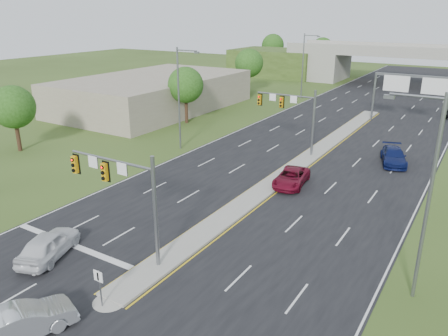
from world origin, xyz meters
TOP-DOWN VIEW (x-y plane):
  - ground at (0.00, 0.00)m, footprint 240.00×240.00m
  - road at (0.00, 35.00)m, footprint 24.00×160.00m
  - median at (0.00, 23.00)m, footprint 2.00×54.00m
  - median_nose at (0.00, -4.00)m, footprint 2.00×2.00m
  - lane_markings at (-0.60, 28.91)m, footprint 23.72×160.00m
  - signal_mast_near at (-2.26, -0.07)m, footprint 6.62×0.60m
  - signal_mast_far at (-2.26, 24.93)m, footprint 6.62×0.60m
  - keep_right_sign at (0.00, -4.53)m, footprint 0.60×0.13m
  - sign_gantry at (6.68, 44.92)m, footprint 11.58×0.44m
  - overpass at (0.00, 80.00)m, footprint 80.00×14.00m
  - lightpole_l_mid at (-13.30, 20.00)m, footprint 2.85×0.25m
  - lightpole_l_far at (-13.30, 55.00)m, footprint 2.85×0.25m
  - lightpole_r_near at (13.30, 5.00)m, footprint 2.85×0.25m
  - tree_l_near at (-20.00, 30.00)m, footprint 4.80×4.80m
  - tree_l_mid at (-24.00, 55.00)m, footprint 5.20×5.20m
  - tree_l_close at (-28.00, 10.00)m, footprint 4.60×4.60m
  - tree_back_a at (-38.00, 94.00)m, footprint 6.00×6.00m
  - tree_back_b at (-24.00, 94.00)m, footprint 5.60×5.60m
  - commercial_building at (-30.00, 35.00)m, footprint 18.00×30.00m
  - car_white at (-6.49, -2.69)m, footprint 3.57×5.30m
  - car_silver at (-1.50, -8.00)m, footprint 3.26×5.18m
  - car_far_a at (1.50, 16.29)m, footprint 3.05×5.42m
  - car_far_b at (7.89, 27.04)m, footprint 3.72×5.82m

SIDE VIEW (x-z plane):
  - ground at x=0.00m, z-range 0.00..0.00m
  - road at x=0.00m, z-range 0.00..0.02m
  - lane_markings at x=-0.60m, z-range 0.02..0.03m
  - median at x=0.00m, z-range 0.02..0.18m
  - median_nose at x=0.00m, z-range 0.02..0.18m
  - car_far_a at x=1.50m, z-range 0.02..1.45m
  - car_far_b at x=7.89m, z-range 0.02..1.59m
  - car_silver at x=-1.50m, z-range 0.02..1.63m
  - car_white at x=-6.49m, z-range 0.02..1.69m
  - keep_right_sign at x=0.00m, z-range 0.42..2.62m
  - commercial_building at x=-30.00m, z-range 0.00..5.00m
  - overpass at x=0.00m, z-range -0.50..7.60m
  - signal_mast_near at x=-2.26m, z-range 1.23..8.23m
  - signal_mast_far at x=-2.26m, z-range 1.23..8.23m
  - tree_l_close at x=-28.00m, z-range 1.27..8.44m
  - tree_l_near at x=-20.00m, z-range 1.38..8.98m
  - sign_gantry at x=6.68m, z-range 1.90..8.58m
  - tree_l_mid at x=-24.00m, z-range 1.44..9.57m
  - tree_back_b at x=-24.00m, z-range 1.35..9.67m
  - tree_back_a at x=-38.00m, z-range 1.41..10.26m
  - lightpole_l_mid at x=-13.30m, z-range 0.60..11.60m
  - lightpole_l_far at x=-13.30m, z-range 0.60..11.60m
  - lightpole_r_near at x=13.30m, z-range 0.60..11.60m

